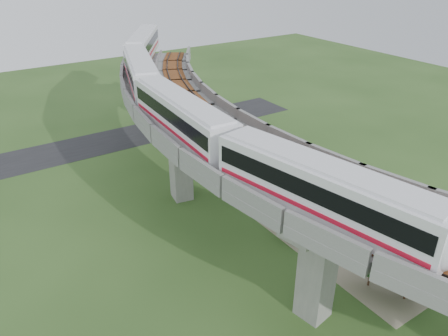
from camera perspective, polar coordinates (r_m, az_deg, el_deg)
The scene contains 17 objects.
ground at distance 41.50m, azimuth 0.37°, elevation -10.34°, with size 160.00×160.00×0.00m, color #305020.
dirt_lot at distance 48.22m, azimuth 15.79°, elevation -5.57°, with size 18.00×26.00×0.04m, color gray.
asphalt_road at distance 65.29m, azimuth -14.43°, elevation 3.51°, with size 60.00×8.00×0.03m, color #232326.
viaduct at distance 38.77m, azimuth 5.15°, elevation 2.32°, with size 19.58×73.98×11.40m.
metro_train at distance 44.31m, azimuth -5.70°, elevation 10.02°, with size 16.40×60.39×3.64m.
fence at distance 46.24m, azimuth 10.53°, elevation -5.38°, with size 3.87×38.73×1.50m.
tree_0 at distance 61.86m, azimuth -1.94°, elevation 5.03°, with size 3.03×3.03×3.27m.
tree_1 at distance 57.24m, azimuth -1.09°, elevation 3.32°, with size 2.30×2.30×3.12m.
tree_2 at distance 52.09m, azimuth 0.95°, elevation 0.89°, with size 2.95×2.95×3.48m.
tree_3 at distance 48.00m, azimuth 1.91°, elevation -1.51°, with size 2.05×2.05×3.13m.
tree_4 at distance 44.18m, azimuth 7.79°, elevation -4.42°, with size 2.13×2.13×3.23m.
tree_5 at distance 42.00m, azimuth 8.98°, elevation -7.09°, with size 2.09×2.09×2.76m.
tree_6 at distance 37.85m, azimuth 18.86°, elevation -11.37°, with size 3.03×3.03×3.89m.
tree_7 at distance 37.89m, azimuth 23.01°, elevation -13.16°, with size 3.16×3.16×3.43m.
car_white at distance 40.38m, azimuth 22.31°, elevation -13.04°, with size 1.20×2.99×1.02m, color white.
car_red at distance 48.31m, azimuth 22.46°, elevation -5.75°, with size 1.36×3.89×1.28m, color #AF1012.
car_dark at distance 49.47m, azimuth 15.88°, elevation -3.91°, with size 1.55×3.82×1.11m, color black.
Camera 1 is at (-18.33, -27.35, 25.26)m, focal length 35.00 mm.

